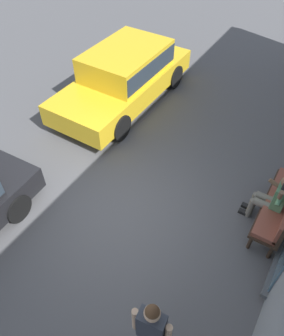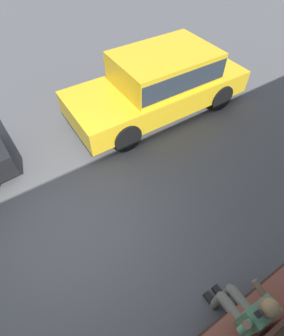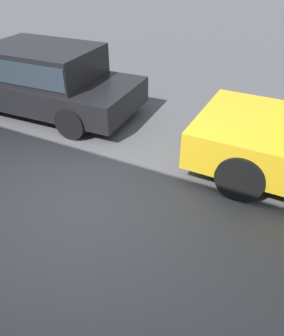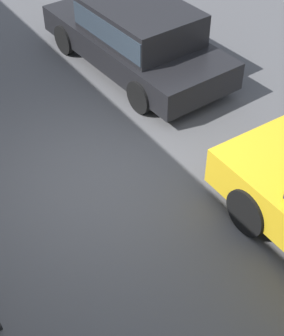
# 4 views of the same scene
# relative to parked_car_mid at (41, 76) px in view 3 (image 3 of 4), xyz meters

# --- Properties ---
(ground_plane) EXTENTS (60.00, 60.00, 0.00)m
(ground_plane) POSITION_rel_parked_car_mid_xyz_m (-2.45, 2.40, -0.74)
(ground_plane) COLOR #4C4C4F
(parked_car_mid) EXTENTS (4.31, 2.00, 1.36)m
(parked_car_mid) POSITION_rel_parked_car_mid_xyz_m (0.00, 0.00, 0.00)
(parked_car_mid) COLOR black
(parked_car_mid) RESTS_ON ground_plane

